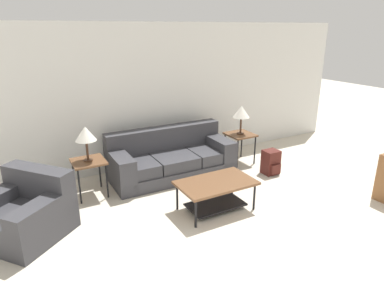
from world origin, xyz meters
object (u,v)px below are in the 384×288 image
at_px(coffee_table, 216,189).
at_px(table_lamp_left, 86,134).
at_px(table_lamp_right, 241,112).
at_px(backpack, 271,162).
at_px(armchair, 25,214).
at_px(side_table_left, 89,164).
at_px(couch, 171,159).
at_px(side_table_right, 240,137).

bearing_deg(coffee_table, table_lamp_left, 137.58).
bearing_deg(table_lamp_left, table_lamp_right, 0.00).
bearing_deg(table_lamp_right, backpack, -77.84).
distance_m(armchair, table_lamp_left, 1.39).
bearing_deg(side_table_left, coffee_table, -42.42).
height_order(couch, table_lamp_left, table_lamp_left).
height_order(coffee_table, side_table_right, side_table_right).
bearing_deg(coffee_table, table_lamp_right, 43.44).
relative_size(couch, side_table_left, 3.72).
bearing_deg(side_table_right, table_lamp_right, 0.00).
bearing_deg(armchair, table_lamp_right, 10.12).
bearing_deg(table_lamp_left, side_table_left, 180.00).
bearing_deg(side_table_left, table_lamp_right, 0.00).
bearing_deg(couch, side_table_left, -176.40).
height_order(coffee_table, side_table_left, side_table_left).
relative_size(couch, table_lamp_left, 3.98).
xyz_separation_m(couch, table_lamp_left, (-1.43, -0.09, 0.71)).
relative_size(couch, table_lamp_right, 3.98).
bearing_deg(table_lamp_right, table_lamp_left, 180.00).
xyz_separation_m(side_table_right, backpack, (0.16, -0.73, -0.30)).
bearing_deg(side_table_right, couch, 176.40).
distance_m(couch, coffee_table, 1.42).
xyz_separation_m(side_table_right, table_lamp_right, (0.00, 0.00, 0.49)).
distance_m(armchair, side_table_right, 3.91).
height_order(side_table_right, table_lamp_right, table_lamp_right).
distance_m(table_lamp_left, table_lamp_right, 2.87).
bearing_deg(armchair, couch, 17.85).
bearing_deg(armchair, backpack, -0.57).
distance_m(armchair, table_lamp_right, 3.97).
relative_size(table_lamp_left, backpack, 1.24).
height_order(table_lamp_left, table_lamp_right, same).
bearing_deg(table_lamp_right, couch, 176.40).
bearing_deg(coffee_table, backpack, 21.23).
relative_size(armchair, table_lamp_right, 2.50).
height_order(armchair, backpack, armchair).
xyz_separation_m(couch, side_table_right, (1.43, -0.09, 0.22)).
distance_m(side_table_left, table_lamp_left, 0.49).
bearing_deg(armchair, table_lamp_left, 35.13).
distance_m(coffee_table, side_table_left, 1.99).
distance_m(coffee_table, table_lamp_right, 2.05).
xyz_separation_m(coffee_table, table_lamp_left, (-1.46, 1.33, 0.67)).
distance_m(coffee_table, side_table_right, 1.95).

